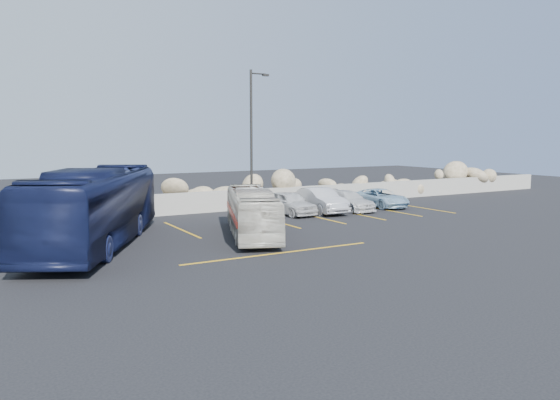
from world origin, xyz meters
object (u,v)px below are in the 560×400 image
vintage_bus (252,213)px  car_b (320,200)px  car_d (381,198)px  car_a (290,203)px  car_c (348,201)px  tour_coach (96,207)px  lamppost (252,138)px

vintage_bus → car_b: size_ratio=1.75×
car_d → car_b: bearing=-176.3°
car_a → car_c: car_a is taller
car_d → tour_coach: bearing=-167.2°
car_b → car_d: (4.71, 0.23, -0.15)m
vintage_bus → car_b: bearing=55.8°
vintage_bus → car_a: 6.95m
car_b → car_d: car_b is taller
lamppost → car_a: (2.01, -0.68, -3.64)m
lamppost → tour_coach: (-9.31, -4.44, -2.72)m
car_b → vintage_bus: bearing=-140.8°
tour_coach → car_d: 18.38m
car_a → car_b: car_b is taller
car_b → car_a: bearing=178.1°
lamppost → car_b: lamppost is taller
lamppost → car_b: (3.94, -0.90, -3.58)m
tour_coach → car_c: size_ratio=2.83×
vintage_bus → car_b: vintage_bus is taller
car_a → tour_coach: bearing=-164.9°
car_a → vintage_bus: bearing=-137.9°
car_a → car_d: bearing=-3.1°
car_a → car_d: (6.64, 0.01, -0.10)m
car_c → car_d: bearing=3.1°
vintage_bus → car_a: bearing=66.4°
lamppost → car_b: 5.40m
car_a → car_b: size_ratio=0.90×
car_b → car_c: (1.97, -0.00, -0.13)m
car_b → car_d: size_ratio=1.07×
vintage_bus → car_a: size_ratio=1.95×
car_b → car_d: bearing=7.3°
vintage_bus → car_d: (11.52, 4.95, -0.49)m
tour_coach → car_b: tour_coach is taller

